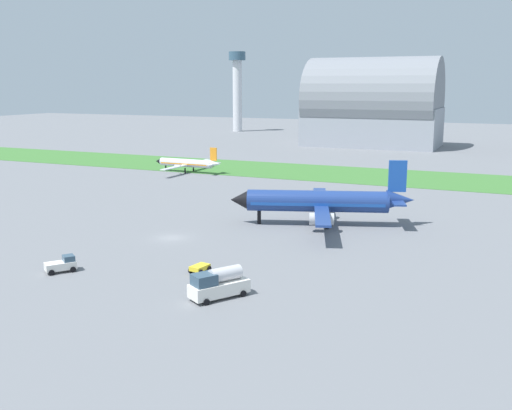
{
  "coord_description": "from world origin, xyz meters",
  "views": [
    {
      "loc": [
        46.32,
        -73.76,
        22.46
      ],
      "look_at": [
        7.56,
        14.13,
        3.0
      ],
      "focal_mm": 41.89,
      "sensor_mm": 36.0,
      "label": 1
    }
  ],
  "objects_px": {
    "baggage_cart_near_gate": "(200,268)",
    "control_tower": "(237,85)",
    "pushback_tug_midfield": "(62,264)",
    "airplane_midfield_jet": "(321,202)",
    "fuel_truck_by_runway": "(218,284)",
    "airplane_taxiing_turboprop": "(187,163)"
  },
  "relations": [
    {
      "from": "airplane_midfield_jet",
      "to": "pushback_tug_midfield",
      "type": "height_order",
      "value": "airplane_midfield_jet"
    },
    {
      "from": "fuel_truck_by_runway",
      "to": "baggage_cart_near_gate",
      "type": "bearing_deg",
      "value": -106.49
    },
    {
      "from": "pushback_tug_midfield",
      "to": "control_tower",
      "type": "xyz_separation_m",
      "value": [
        -76.29,
        209.34,
        21.25
      ]
    },
    {
      "from": "airplane_midfield_jet",
      "to": "pushback_tug_midfield",
      "type": "xyz_separation_m",
      "value": [
        -21.29,
        -36.43,
        -2.94
      ]
    },
    {
      "from": "pushback_tug_midfield",
      "to": "baggage_cart_near_gate",
      "type": "bearing_deg",
      "value": -30.56
    },
    {
      "from": "airplane_midfield_jet",
      "to": "baggage_cart_near_gate",
      "type": "distance_m",
      "value": 30.59
    },
    {
      "from": "pushback_tug_midfield",
      "to": "control_tower",
      "type": "distance_m",
      "value": 223.82
    },
    {
      "from": "baggage_cart_near_gate",
      "to": "fuel_truck_by_runway",
      "type": "relative_size",
      "value": 0.39
    },
    {
      "from": "pushback_tug_midfield",
      "to": "control_tower",
      "type": "height_order",
      "value": "control_tower"
    },
    {
      "from": "airplane_midfield_jet",
      "to": "pushback_tug_midfield",
      "type": "bearing_deg",
      "value": 40.79
    },
    {
      "from": "baggage_cart_near_gate",
      "to": "control_tower",
      "type": "bearing_deg",
      "value": 34.11
    },
    {
      "from": "baggage_cart_near_gate",
      "to": "control_tower",
      "type": "xyz_separation_m",
      "value": [
        -91.8,
        202.77,
        21.59
      ]
    },
    {
      "from": "baggage_cart_near_gate",
      "to": "control_tower",
      "type": "distance_m",
      "value": 223.63
    },
    {
      "from": "pushback_tug_midfield",
      "to": "fuel_truck_by_runway",
      "type": "height_order",
      "value": "fuel_truck_by_runway"
    },
    {
      "from": "airplane_taxiing_turboprop",
      "to": "fuel_truck_by_runway",
      "type": "xyz_separation_m",
      "value": [
        50.07,
        -79.23,
        -0.91
      ]
    },
    {
      "from": "airplane_midfield_jet",
      "to": "fuel_truck_by_runway",
      "type": "distance_m",
      "value": 36.89
    },
    {
      "from": "fuel_truck_by_runway",
      "to": "airplane_taxiing_turboprop",
      "type": "bearing_deg",
      "value": -115.63
    },
    {
      "from": "baggage_cart_near_gate",
      "to": "airplane_midfield_jet",
      "type": "bearing_deg",
      "value": -1.2
    },
    {
      "from": "baggage_cart_near_gate",
      "to": "control_tower",
      "type": "relative_size",
      "value": 0.07
    },
    {
      "from": "pushback_tug_midfield",
      "to": "airplane_taxiing_turboprop",
      "type": "bearing_deg",
      "value": 56.31
    },
    {
      "from": "airplane_taxiing_turboprop",
      "to": "airplane_midfield_jet",
      "type": "bearing_deg",
      "value": 140.86
    },
    {
      "from": "airplane_taxiing_turboprop",
      "to": "pushback_tug_midfield",
      "type": "xyz_separation_m",
      "value": [
        28.43,
        -78.85,
        -1.58
      ]
    }
  ]
}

